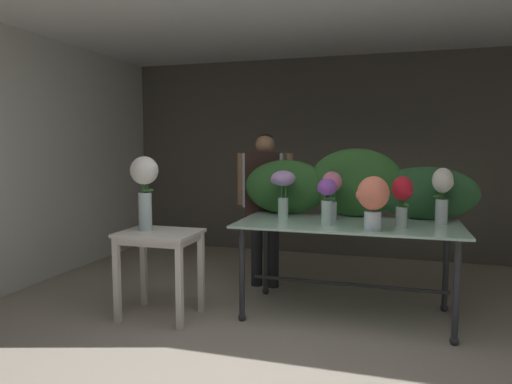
% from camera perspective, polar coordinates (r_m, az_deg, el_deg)
% --- Properties ---
extents(ground_plane, '(8.78, 8.78, 0.00)m').
position_cam_1_polar(ground_plane, '(4.68, 6.45, -12.94)').
color(ground_plane, '#9E9384').
extents(wall_back, '(5.96, 0.12, 2.68)m').
position_cam_1_polar(wall_back, '(6.41, 9.81, 4.27)').
color(wall_back, '#5B564C').
rests_on(wall_back, ground).
extents(wall_left, '(0.12, 4.11, 2.68)m').
position_cam_1_polar(wall_left, '(5.76, -24.03, 3.72)').
color(wall_left, silver).
rests_on(wall_left, ground).
extents(ceiling_slab, '(6.08, 4.11, 0.12)m').
position_cam_1_polar(ceiling_slab, '(4.61, 6.86, 21.44)').
color(ceiling_slab, silver).
rests_on(ceiling_slab, wall_back).
extents(display_table_glass, '(1.88, 0.95, 0.84)m').
position_cam_1_polar(display_table_glass, '(4.10, 11.25, -5.42)').
color(display_table_glass, '#AED7C3').
rests_on(display_table_glass, ground).
extents(side_table_white, '(0.66, 0.52, 0.76)m').
position_cam_1_polar(side_table_white, '(4.09, -11.82, -6.42)').
color(side_table_white, silver).
rests_on(side_table_white, ground).
extents(florist, '(0.61, 0.24, 1.62)m').
position_cam_1_polar(florist, '(4.83, 1.11, -0.13)').
color(florist, '#232328').
rests_on(florist, ground).
extents(foliage_backdrop, '(2.14, 0.28, 0.64)m').
position_cam_1_polar(foliage_backdrop, '(4.39, 11.30, 0.63)').
color(foliage_backdrop, '#2D6028').
rests_on(foliage_backdrop, display_table_glass).
extents(vase_crimson_lilies, '(0.17, 0.17, 0.42)m').
position_cam_1_polar(vase_crimson_lilies, '(3.91, 17.64, -0.54)').
color(vase_crimson_lilies, silver).
rests_on(vase_crimson_lilies, display_table_glass).
extents(vase_violet_tulips, '(0.16, 0.16, 0.39)m').
position_cam_1_polar(vase_violet_tulips, '(3.88, 8.76, -0.66)').
color(vase_violet_tulips, silver).
rests_on(vase_violet_tulips, display_table_glass).
extents(vase_ivory_stock, '(0.17, 0.17, 0.48)m').
position_cam_1_polar(vase_ivory_stock, '(4.21, 22.07, 0.14)').
color(vase_ivory_stock, silver).
rests_on(vase_ivory_stock, display_table_glass).
extents(vase_lilac_peonies, '(0.22, 0.22, 0.44)m').
position_cam_1_polar(vase_lilac_peonies, '(4.22, 3.33, 0.78)').
color(vase_lilac_peonies, silver).
rests_on(vase_lilac_peonies, display_table_glass).
extents(vase_rosy_hydrangea, '(0.18, 0.17, 0.44)m').
position_cam_1_polar(vase_rosy_hydrangea, '(4.15, 9.36, 0.33)').
color(vase_rosy_hydrangea, silver).
rests_on(vase_rosy_hydrangea, display_table_glass).
extents(vase_coral_dahlias, '(0.25, 0.25, 0.43)m').
position_cam_1_polar(vase_coral_dahlias, '(3.68, 14.22, -0.78)').
color(vase_coral_dahlias, silver).
rests_on(vase_coral_dahlias, display_table_glass).
extents(vase_white_roses_tall, '(0.24, 0.24, 0.64)m').
position_cam_1_polar(vase_white_roses_tall, '(4.08, -13.58, 1.03)').
color(vase_white_roses_tall, silver).
rests_on(vase_white_roses_tall, side_table_white).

